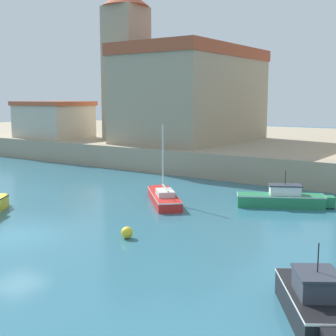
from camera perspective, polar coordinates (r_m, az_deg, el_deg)
ground_plane at (r=24.62m, az=-17.97°, el=-7.94°), size 200.00×200.00×0.00m
quay_seawall at (r=57.48m, az=15.30°, el=2.49°), size 120.00×40.00×2.19m
motorboat_black_1 at (r=15.49m, az=17.56°, el=-15.48°), size 3.65×4.73×2.51m
sailboat_red_3 at (r=30.65m, az=-0.54°, el=-3.54°), size 5.19×5.36×5.13m
motorboat_green_4 at (r=30.48m, az=13.84°, el=-3.62°), size 5.83×3.82×2.32m
mooring_buoy at (r=23.14m, az=-5.03°, el=-7.85°), size 0.58×0.58×0.58m
church at (r=51.51m, az=1.82°, el=9.55°), size 15.07×16.85×16.55m
harbor_shed_mid_row at (r=57.50m, az=-13.75°, el=5.80°), size 8.18×6.55×4.27m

